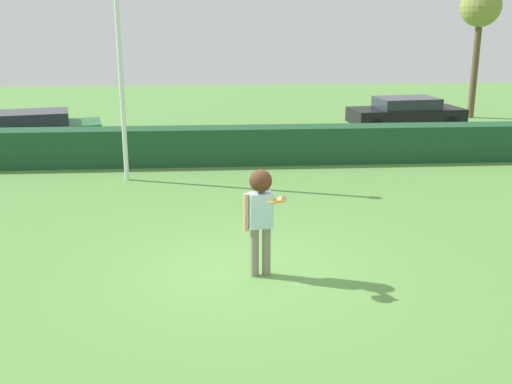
% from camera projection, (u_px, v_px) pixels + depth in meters
% --- Properties ---
extents(ground_plane, '(60.00, 60.00, 0.00)m').
position_uv_depth(ground_plane, '(249.00, 272.00, 10.17)').
color(ground_plane, '#5C9044').
extents(person, '(0.64, 0.74, 1.80)m').
position_uv_depth(person, '(261.00, 208.00, 9.74)').
color(person, gray).
rests_on(person, ground).
extents(frisbee, '(0.26, 0.25, 0.11)m').
position_uv_depth(frisbee, '(276.00, 202.00, 9.23)').
color(frisbee, orange).
extents(lamppost, '(0.24, 0.24, 5.60)m').
position_uv_depth(lamppost, '(120.00, 59.00, 15.16)').
color(lamppost, silver).
rests_on(lamppost, ground).
extents(hedge_row, '(25.64, 0.90, 1.07)m').
position_uv_depth(hedge_row, '(232.00, 145.00, 17.69)').
color(hedge_row, '#1D4B2A').
rests_on(hedge_row, ground).
extents(parked_car_green, '(4.47, 2.57, 1.25)m').
position_uv_depth(parked_car_green, '(34.00, 129.00, 19.48)').
color(parked_car_green, '#1E6633').
rests_on(parked_car_green, ground).
extents(parked_car_black, '(4.37, 2.21, 1.25)m').
position_uv_depth(parked_car_black, '(406.00, 112.00, 22.90)').
color(parked_car_black, black).
rests_on(parked_car_black, ground).
extents(maple_tree, '(1.67, 1.67, 5.42)m').
position_uv_depth(maple_tree, '(480.00, 10.00, 24.91)').
color(maple_tree, brown).
rests_on(maple_tree, ground).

